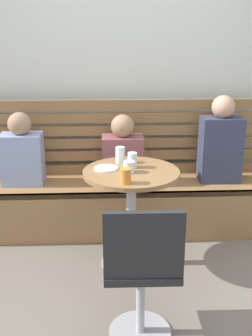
% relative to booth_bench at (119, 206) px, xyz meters
% --- Properties ---
extents(ground, '(8.00, 8.00, 0.00)m').
position_rel_booth_bench_xyz_m(ground, '(0.00, -1.20, -0.22)').
color(ground, '#70665B').
extents(back_wall, '(5.20, 0.10, 2.90)m').
position_rel_booth_bench_xyz_m(back_wall, '(0.00, 0.44, 1.23)').
color(back_wall, silver).
rests_on(back_wall, ground).
extents(booth_bench, '(2.70, 0.52, 0.44)m').
position_rel_booth_bench_xyz_m(booth_bench, '(0.00, 0.00, 0.00)').
color(booth_bench, olive).
rests_on(booth_bench, ground).
extents(booth_backrest, '(2.65, 0.04, 0.67)m').
position_rel_booth_bench_xyz_m(booth_backrest, '(0.00, 0.24, 0.56)').
color(booth_backrest, olive).
rests_on(booth_backrest, booth_bench).
extents(cafe_table, '(0.68, 0.68, 0.74)m').
position_rel_booth_bench_xyz_m(cafe_table, '(0.07, -0.57, 0.30)').
color(cafe_table, '#ADADB2').
rests_on(cafe_table, ground).
extents(white_chair, '(0.41, 0.41, 0.85)m').
position_rel_booth_bench_xyz_m(white_chair, '(0.08, -1.38, 0.24)').
color(white_chair, '#ADADB2').
rests_on(white_chair, ground).
extents(person_adult, '(0.34, 0.22, 0.73)m').
position_rel_booth_bench_xyz_m(person_adult, '(0.86, 0.02, 0.55)').
color(person_adult, '#333851').
rests_on(person_adult, booth_bench).
extents(person_child_left, '(0.34, 0.22, 0.61)m').
position_rel_booth_bench_xyz_m(person_child_left, '(-0.80, 0.02, 0.48)').
color(person_child_left, '#8C9EC6').
rests_on(person_child_left, booth_bench).
extents(person_child_middle, '(0.34, 0.22, 0.58)m').
position_rel_booth_bench_xyz_m(person_child_middle, '(0.03, -0.01, 0.47)').
color(person_child_middle, brown).
rests_on(person_child_middle, booth_bench).
extents(cup_glass_short, '(0.08, 0.08, 0.08)m').
position_rel_booth_bench_xyz_m(cup_glass_short, '(0.05, -0.60, 0.56)').
color(cup_glass_short, silver).
rests_on(cup_glass_short, cafe_table).
extents(cup_water_clear, '(0.07, 0.07, 0.11)m').
position_rel_booth_bench_xyz_m(cup_water_clear, '(0.08, -0.50, 0.57)').
color(cup_water_clear, white).
rests_on(cup_water_clear, cafe_table).
extents(cup_glass_tall, '(0.07, 0.07, 0.12)m').
position_rel_booth_bench_xyz_m(cup_glass_tall, '(-0.00, -0.38, 0.58)').
color(cup_glass_tall, silver).
rests_on(cup_glass_tall, cafe_table).
extents(cup_tumbler_orange, '(0.07, 0.07, 0.10)m').
position_rel_booth_bench_xyz_m(cup_tumbler_orange, '(0.02, -0.81, 0.57)').
color(cup_tumbler_orange, orange).
rests_on(cup_tumbler_orange, cafe_table).
extents(plate_small, '(0.17, 0.17, 0.01)m').
position_rel_booth_bench_xyz_m(plate_small, '(-0.11, -0.53, 0.52)').
color(plate_small, white).
rests_on(plate_small, cafe_table).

